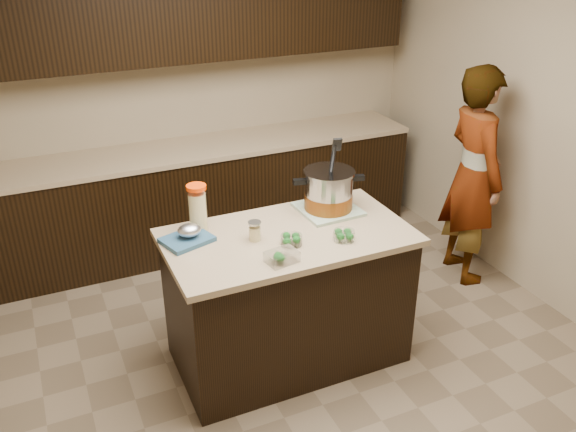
{
  "coord_description": "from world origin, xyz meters",
  "views": [
    {
      "loc": [
        -1.31,
        -2.9,
        2.59
      ],
      "look_at": [
        0.0,
        0.0,
        1.02
      ],
      "focal_mm": 38.0,
      "sensor_mm": 36.0,
      "label": 1
    }
  ],
  "objects_px": {
    "person": "(473,176)",
    "lemonade_pitcher": "(198,210)",
    "island": "(288,297)",
    "stock_pot": "(329,192)"
  },
  "relations": [
    {
      "from": "island",
      "to": "lemonade_pitcher",
      "type": "xyz_separation_m",
      "value": [
        -0.46,
        0.27,
        0.58
      ]
    },
    {
      "from": "island",
      "to": "lemonade_pitcher",
      "type": "distance_m",
      "value": 0.79
    },
    {
      "from": "person",
      "to": "lemonade_pitcher",
      "type": "bearing_deg",
      "value": 101.6
    },
    {
      "from": "stock_pot",
      "to": "person",
      "type": "xyz_separation_m",
      "value": [
        1.34,
        0.2,
        -0.19
      ]
    },
    {
      "from": "lemonade_pitcher",
      "to": "person",
      "type": "relative_size",
      "value": 0.17
    },
    {
      "from": "stock_pot",
      "to": "person",
      "type": "height_order",
      "value": "person"
    },
    {
      "from": "lemonade_pitcher",
      "to": "person",
      "type": "bearing_deg",
      "value": 3.01
    },
    {
      "from": "island",
      "to": "person",
      "type": "xyz_separation_m",
      "value": [
        1.7,
        0.39,
        0.38
      ]
    },
    {
      "from": "lemonade_pitcher",
      "to": "person",
      "type": "height_order",
      "value": "person"
    },
    {
      "from": "stock_pot",
      "to": "person",
      "type": "distance_m",
      "value": 1.36
    }
  ]
}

